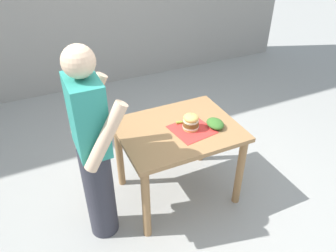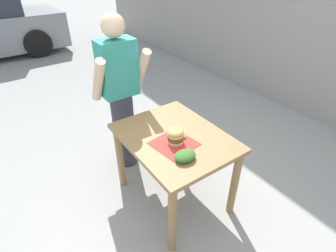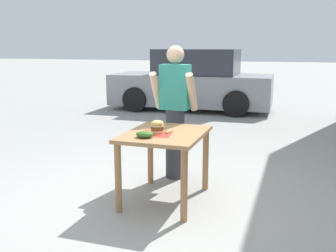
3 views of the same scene
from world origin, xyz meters
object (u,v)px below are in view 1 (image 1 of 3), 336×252
at_px(patio_table, 178,140).
at_px(sandwich, 191,122).
at_px(pickle_spear, 181,122).
at_px(side_salad, 215,124).
at_px(diner_across_table, 93,149).

relative_size(patio_table, sandwich, 5.80).
xyz_separation_m(pickle_spear, side_salad, (-0.17, -0.25, 0.02)).
xyz_separation_m(patio_table, side_salad, (-0.12, -0.30, 0.17)).
relative_size(patio_table, diner_across_table, 0.61).
relative_size(side_salad, diner_across_table, 0.11).
bearing_deg(sandwich, pickle_spear, 19.75).
height_order(sandwich, pickle_spear, sandwich).
relative_size(patio_table, pickle_spear, 12.14).
height_order(sandwich, side_salad, sandwich).
xyz_separation_m(patio_table, pickle_spear, (0.05, -0.05, 0.15)).
bearing_deg(side_salad, sandwich, 73.49).
xyz_separation_m(sandwich, diner_across_table, (-0.07, 0.86, 0.04)).
distance_m(sandwich, diner_across_table, 0.87).
distance_m(side_salad, diner_across_table, 1.07).
bearing_deg(side_salad, diner_across_table, 90.62).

